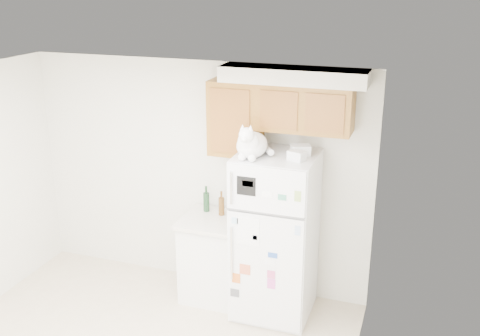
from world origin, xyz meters
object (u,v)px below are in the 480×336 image
at_px(refrigerator, 275,236).
at_px(storage_box_front, 297,155).
at_px(base_counter, 214,257).
at_px(bottle_amber, 221,203).
at_px(bottle_green, 206,199).
at_px(storage_box_back, 300,150).
at_px(cat, 251,144).

xyz_separation_m(refrigerator, storage_box_front, (0.21, -0.09, 0.89)).
distance_m(refrigerator, base_counter, 0.79).
bearing_deg(bottle_amber, bottle_green, 167.42).
xyz_separation_m(storage_box_back, bottle_green, (-1.03, 0.14, -0.69)).
xyz_separation_m(storage_box_back, bottle_amber, (-0.85, 0.10, -0.70)).
bearing_deg(storage_box_back, bottle_amber, 150.74).
xyz_separation_m(storage_box_front, bottle_green, (-1.03, 0.30, -0.68)).
relative_size(bottle_green, bottle_amber, 1.07).
bearing_deg(base_counter, storage_box_back, -0.09).
distance_m(cat, bottle_green, 1.05).
bearing_deg(bottle_green, refrigerator, -14.72).
bearing_deg(storage_box_front, refrigerator, 177.26).
bearing_deg(bottle_amber, storage_box_front, -17.10).
height_order(storage_box_front, bottle_amber, storage_box_front).
distance_m(base_counter, storage_box_back, 1.57).
height_order(base_counter, bottle_green, bottle_green).
xyz_separation_m(storage_box_front, bottle_amber, (-0.85, 0.26, -0.69)).
distance_m(base_counter, storage_box_front, 1.58).
bearing_deg(refrigerator, storage_box_front, -22.11).
bearing_deg(cat, bottle_green, 148.91).
height_order(refrigerator, storage_box_back, storage_box_back).
height_order(base_counter, cat, cat).
bearing_deg(refrigerator, bottle_green, 165.28).
xyz_separation_m(refrigerator, base_counter, (-0.69, 0.07, -0.39)).
height_order(refrigerator, bottle_green, refrigerator).
relative_size(base_counter, bottle_green, 3.24).
bearing_deg(storage_box_front, base_counter, -170.68).
bearing_deg(bottle_green, base_counter, -47.04).
distance_m(refrigerator, storage_box_back, 0.93).
relative_size(base_counter, storage_box_front, 6.13).
height_order(base_counter, bottle_amber, bottle_amber).
xyz_separation_m(cat, bottle_green, (-0.62, 0.37, -0.77)).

